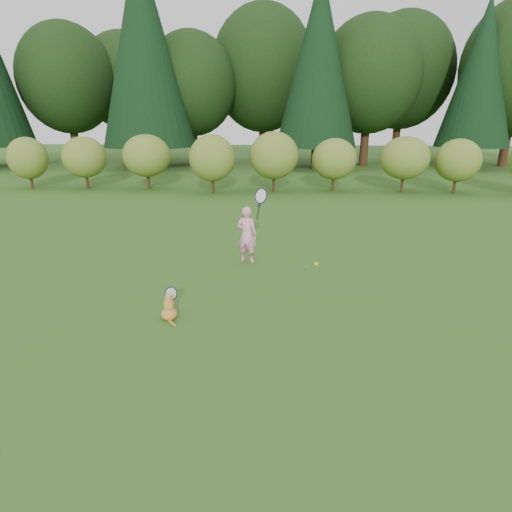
# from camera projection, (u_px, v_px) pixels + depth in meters

# --- Properties ---
(ground) EXTENTS (100.00, 100.00, 0.00)m
(ground) POSITION_uv_depth(u_px,v_px,m) (243.00, 303.00, 8.16)
(ground) COLOR #295919
(ground) RESTS_ON ground
(shrub_row) EXTENTS (28.00, 3.00, 2.80)m
(shrub_row) POSITION_uv_depth(u_px,v_px,m) (271.00, 162.00, 20.06)
(shrub_row) COLOR olive
(shrub_row) RESTS_ON ground
(woodland_backdrop) EXTENTS (48.00, 10.00, 15.00)m
(woodland_backdrop) POSITION_uv_depth(u_px,v_px,m) (278.00, 51.00, 27.67)
(woodland_backdrop) COLOR black
(woodland_backdrop) RESTS_ON ground
(child) EXTENTS (0.84, 0.60, 2.06)m
(child) POSITION_uv_depth(u_px,v_px,m) (247.00, 233.00, 10.30)
(child) COLOR #FF98C2
(child) RESTS_ON ground
(cat) EXTENTS (0.40, 0.65, 0.64)m
(cat) POSITION_uv_depth(u_px,v_px,m) (169.00, 306.00, 7.47)
(cat) COLOR orange
(cat) RESTS_ON ground
(tennis_ball) EXTENTS (0.08, 0.08, 0.08)m
(tennis_ball) POSITION_uv_depth(u_px,v_px,m) (316.00, 264.00, 8.33)
(tennis_ball) COLOR #C3D218
(tennis_ball) RESTS_ON ground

